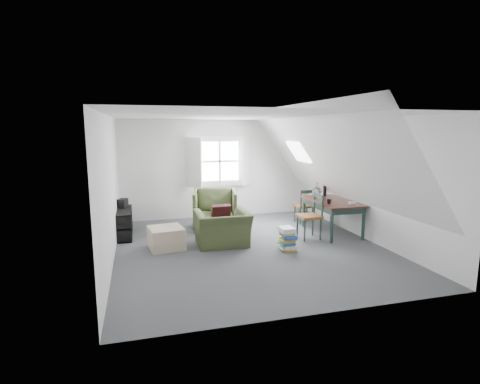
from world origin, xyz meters
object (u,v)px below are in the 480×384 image
object	(u,v)px
armchair_far	(215,228)
dining_chair_near	(311,215)
media_shelf	(123,225)
armchair_near	(223,245)
dining_table	(332,205)
magazine_stack	(288,239)
ottoman	(166,238)
dining_chair_far	(304,205)

from	to	relation	value
armchair_far	dining_chair_near	distance (m)	2.25
armchair_far	media_shelf	distance (m)	2.04
armchair_near	armchair_far	size ratio (longest dim) A/B	1.05
armchair_near	media_shelf	size ratio (longest dim) A/B	0.92
dining_table	dining_chair_near	world-z (taller)	dining_chair_near
magazine_stack	dining_table	bearing A→B (deg)	30.98
ottoman	dining_table	world-z (taller)	dining_table
dining_table	media_shelf	world-z (taller)	dining_table
armchair_far	dining_chair_near	world-z (taller)	dining_chair_near
armchair_near	magazine_stack	world-z (taller)	magazine_stack
dining_chair_far	magazine_stack	xyz separation A→B (m)	(-1.18, -1.80, -0.22)
armchair_near	ottoman	bearing A→B (deg)	-2.79
armchair_near	magazine_stack	distance (m)	1.30
armchair_far	dining_chair_far	bearing A→B (deg)	9.00
dining_chair_near	media_shelf	world-z (taller)	dining_chair_near
armchair_far	dining_chair_far	xyz separation A→B (m)	(2.19, -0.09, 0.44)
media_shelf	dining_chair_far	bearing A→B (deg)	-3.87
armchair_near	dining_table	bearing A→B (deg)	-174.42
armchair_near	dining_chair_near	world-z (taller)	dining_chair_near
ottoman	dining_chair_far	size ratio (longest dim) A/B	0.73
armchair_far	ottoman	xyz separation A→B (m)	(-1.20, -1.19, 0.21)
dining_chair_far	ottoman	bearing A→B (deg)	6.16
ottoman	dining_chair_near	xyz separation A→B (m)	(2.97, -0.11, 0.29)
armchair_near	ottoman	distance (m)	1.11
dining_table	dining_chair_far	world-z (taller)	dining_chair_far
dining_table	media_shelf	size ratio (longest dim) A/B	1.30
dining_table	ottoman	bearing A→B (deg)	-174.75
dining_chair_far	dining_chair_near	distance (m)	1.28
dining_table	armchair_near	bearing A→B (deg)	-172.21
armchair_far	dining_chair_near	size ratio (longest dim) A/B	1.05
dining_table	magazine_stack	size ratio (longest dim) A/B	3.36
armchair_far	dining_chair_far	size ratio (longest dim) A/B	1.17
armchair_far	magazine_stack	size ratio (longest dim) A/B	2.27
armchair_far	media_shelf	world-z (taller)	media_shelf
armchair_far	dining_table	xyz separation A→B (m)	(2.39, -1.06, 0.63)
armchair_near	media_shelf	xyz separation A→B (m)	(-1.92, 1.13, 0.26)
ottoman	dining_chair_far	bearing A→B (deg)	17.96
armchair_far	dining_chair_near	xyz separation A→B (m)	(1.77, -1.30, 0.49)
dining_table	dining_chair_near	bearing A→B (deg)	-156.06
dining_chair_far	magazine_stack	bearing A→B (deg)	45.00
dining_table	dining_chair_far	size ratio (longest dim) A/B	1.73
armchair_near	dining_chair_near	size ratio (longest dim) A/B	1.10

